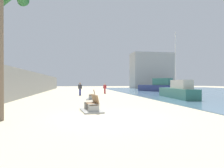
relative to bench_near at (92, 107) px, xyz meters
The scene contains 10 objects.
ground_plane 16.04m from the bench_near, 88.07° to the left, with size 120.00×120.00×0.00m, color beige.
seawall 17.52m from the bench_near, 113.47° to the left, with size 0.80×64.00×3.12m, color #9E9E99.
bench_near is the anchor object (origin of this frame).
bench_far 8.32m from the bench_near, 85.35° to the left, with size 1.29×2.19×0.98m.
person_walking 14.54m from the bench_near, 91.69° to the left, with size 0.49×0.29×1.66m.
person_standing 18.56m from the bench_near, 79.54° to the left, with size 0.46×0.33×1.55m.
boat_far_right 27.19m from the bench_near, 58.57° to the left, with size 5.62×7.85×2.43m.
boat_far_left 12.46m from the bench_near, 38.88° to the left, with size 2.25×7.66×7.19m.
boat_mid_bay 43.84m from the bench_near, 54.18° to the left, with size 1.88×6.38×2.33m.
harbor_building 49.06m from the bench_near, 64.42° to the left, with size 12.00×6.00×10.29m, color #ADAAA3.
Camera 1 is at (-1.42, -9.63, 1.69)m, focal length 31.75 mm.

